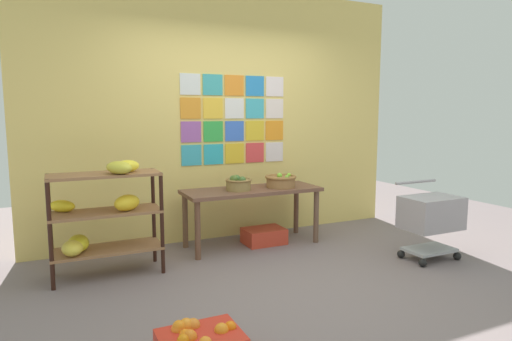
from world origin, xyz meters
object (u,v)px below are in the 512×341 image
banana_shelf_unit (102,212)px  display_table (252,196)px  fruit_basket_centre (281,181)px  fruit_basket_right (238,183)px  shopping_cart (431,216)px  produce_crate_under_table (264,236)px

banana_shelf_unit → display_table: bearing=10.4°
banana_shelf_unit → fruit_basket_centre: 1.97m
fruit_basket_right → shopping_cart: (1.62, -1.17, -0.27)m
banana_shelf_unit → fruit_basket_right: banana_shelf_unit is taller
display_table → fruit_basket_right: size_ratio=5.27×
shopping_cart → display_table: bearing=132.8°
display_table → fruit_basket_right: fruit_basket_right is taller
fruit_basket_right → shopping_cart: size_ratio=0.37×
fruit_basket_centre → shopping_cart: fruit_basket_centre is taller
banana_shelf_unit → fruit_basket_centre: banana_shelf_unit is taller
banana_shelf_unit → fruit_basket_right: size_ratio=3.64×
fruit_basket_right → produce_crate_under_table: bearing=4.1°
banana_shelf_unit → fruit_basket_centre: size_ratio=2.98×
fruit_basket_right → produce_crate_under_table: 0.71m
fruit_basket_centre → shopping_cart: (1.10, -1.16, -0.27)m
display_table → fruit_basket_centre: (0.34, -0.05, 0.16)m
shopping_cart → produce_crate_under_table: bearing=130.1°
banana_shelf_unit → shopping_cart: banana_shelf_unit is taller
fruit_basket_right → shopping_cart: fruit_basket_right is taller
fruit_basket_centre → fruit_basket_right: bearing=178.5°
fruit_basket_centre → produce_crate_under_table: (-0.19, 0.04, -0.63)m
fruit_basket_centre → shopping_cart: size_ratio=0.46×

